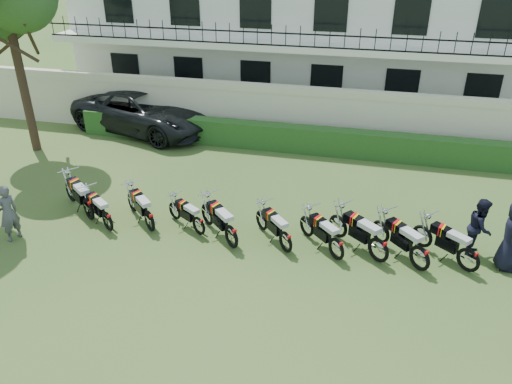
# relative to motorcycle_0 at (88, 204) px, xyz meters

# --- Properties ---
(ground) EXTENTS (100.00, 100.00, 0.00)m
(ground) POSITION_rel_motorcycle_0_xyz_m (4.20, -0.68, -0.53)
(ground) COLOR #345321
(ground) RESTS_ON ground
(perimeter_wall) EXTENTS (30.00, 0.35, 2.30)m
(perimeter_wall) POSITION_rel_motorcycle_0_xyz_m (4.20, 7.32, 0.65)
(perimeter_wall) COLOR beige
(perimeter_wall) RESTS_ON ground
(hedge) EXTENTS (18.00, 0.60, 1.00)m
(hedge) POSITION_rel_motorcycle_0_xyz_m (5.20, 6.52, -0.03)
(hedge) COLOR #1B4B1C
(hedge) RESTS_ON ground
(building) EXTENTS (20.40, 9.60, 7.40)m
(building) POSITION_rel_motorcycle_0_xyz_m (4.20, 13.28, 3.18)
(building) COLOR white
(building) RESTS_ON ground
(motorcycle_0) EXTENTS (1.72, 1.36, 1.14)m
(motorcycle_0) POSITION_rel_motorcycle_0_xyz_m (0.00, 0.00, 0.00)
(motorcycle_0) COLOR black
(motorcycle_0) RESTS_ON ground
(motorcycle_1) EXTENTS (1.53, 1.14, 0.99)m
(motorcycle_1) POSITION_rel_motorcycle_0_xyz_m (0.83, -0.42, -0.07)
(motorcycle_1) COLOR black
(motorcycle_1) RESTS_ON ground
(motorcycle_2) EXTENTS (1.48, 1.39, 1.06)m
(motorcycle_2) POSITION_rel_motorcycle_0_xyz_m (1.98, -0.16, -0.04)
(motorcycle_2) COLOR black
(motorcycle_2) RESTS_ON ground
(motorcycle_3) EXTENTS (1.45, 0.99, 0.92)m
(motorcycle_3) POSITION_rel_motorcycle_0_xyz_m (3.37, -0.01, -0.10)
(motorcycle_3) COLOR black
(motorcycle_3) RESTS_ON ground
(motorcycle_4) EXTENTS (1.52, 1.49, 1.11)m
(motorcycle_4) POSITION_rel_motorcycle_0_xyz_m (4.42, -0.42, -0.02)
(motorcycle_4) COLOR black
(motorcycle_4) RESTS_ON ground
(motorcycle_5) EXTENTS (1.31, 1.42, 1.00)m
(motorcycle_5) POSITION_rel_motorcycle_0_xyz_m (5.85, -0.28, -0.06)
(motorcycle_5) COLOR black
(motorcycle_5) RESTS_ON ground
(motorcycle_6) EXTENTS (1.38, 1.41, 1.03)m
(motorcycle_6) POSITION_rel_motorcycle_0_xyz_m (7.17, -0.30, -0.05)
(motorcycle_6) COLOR black
(motorcycle_6) RESTS_ON ground
(motorcycle_7) EXTENTS (1.67, 1.42, 1.14)m
(motorcycle_7) POSITION_rel_motorcycle_0_xyz_m (8.21, -0.16, 0.00)
(motorcycle_7) COLOR black
(motorcycle_7) RESTS_ON ground
(motorcycle_8) EXTENTS (1.48, 1.56, 1.12)m
(motorcycle_8) POSITION_rel_motorcycle_0_xyz_m (9.21, -0.28, -0.01)
(motorcycle_8) COLOR black
(motorcycle_8) RESTS_ON ground
(motorcycle_9) EXTENTS (1.59, 1.33, 1.08)m
(motorcycle_9) POSITION_rel_motorcycle_0_xyz_m (10.37, -0.05, -0.03)
(motorcycle_9) COLOR black
(motorcycle_9) RESTS_ON ground
(suv) EXTENTS (6.69, 4.38, 1.71)m
(suv) POSITION_rel_motorcycle_0_xyz_m (-1.56, 7.20, 0.33)
(suv) COLOR black
(suv) RESTS_ON ground
(inspector) EXTENTS (0.55, 0.68, 1.62)m
(inspector) POSITION_rel_motorcycle_0_xyz_m (-1.50, -1.41, 0.28)
(inspector) COLOR #5A5A5F
(inspector) RESTS_ON ground
(officer_4) EXTENTS (0.79, 0.91, 1.60)m
(officer_4) POSITION_rel_motorcycle_0_xyz_m (10.67, 0.83, 0.27)
(officer_4) COLOR black
(officer_4) RESTS_ON ground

